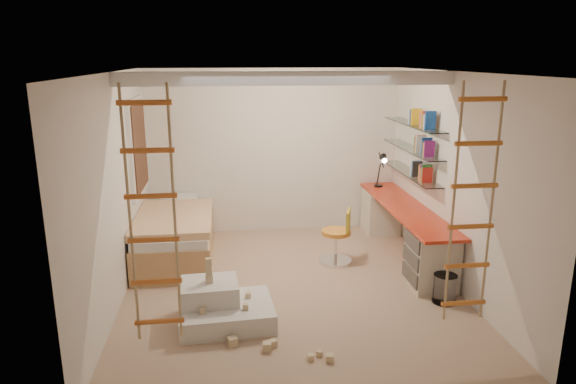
{
  "coord_description": "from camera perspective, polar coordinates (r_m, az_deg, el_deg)",
  "views": [
    {
      "loc": [
        -0.76,
        -5.76,
        2.77
      ],
      "look_at": [
        0.0,
        0.3,
        1.15
      ],
      "focal_mm": 32.0,
      "sensor_mm": 36.0,
      "label": 1
    }
  ],
  "objects": [
    {
      "name": "floor",
      "position": [
        6.44,
        0.34,
        -10.63
      ],
      "size": [
        4.5,
        4.5,
        0.0
      ],
      "primitive_type": "plane",
      "color": "tan",
      "rests_on": "ground"
    },
    {
      "name": "ceiling_beam",
      "position": [
        6.11,
        0.0,
        12.51
      ],
      "size": [
        4.0,
        0.18,
        0.16
      ],
      "primitive_type": "cube",
      "color": "white",
      "rests_on": "ceiling"
    },
    {
      "name": "window_frame",
      "position": [
        7.46,
        -16.43,
        4.83
      ],
      "size": [
        0.06,
        1.15,
        1.35
      ],
      "primitive_type": "cube",
      "color": "white",
      "rests_on": "wall_left"
    },
    {
      "name": "window_blind",
      "position": [
        7.46,
        -16.13,
        4.85
      ],
      "size": [
        0.02,
        1.0,
        1.2
      ],
      "primitive_type": "cube",
      "color": "#4C2D1E",
      "rests_on": "window_frame"
    },
    {
      "name": "rope_ladder_left",
      "position": [
        4.24,
        -14.84,
        -2.83
      ],
      "size": [
        0.41,
        0.04,
        2.13
      ],
      "primitive_type": null,
      "color": "#D16223",
      "rests_on": "ceiling"
    },
    {
      "name": "rope_ladder_right",
      "position": [
        4.7,
        19.82,
        -1.52
      ],
      "size": [
        0.41,
        0.04,
        2.13
      ],
      "primitive_type": null,
      "color": "orange",
      "rests_on": "ceiling"
    },
    {
      "name": "waste_bin",
      "position": [
        6.3,
        17.01,
        -10.23
      ],
      "size": [
        0.27,
        0.27,
        0.34
      ],
      "primitive_type": "cylinder",
      "color": "white",
      "rests_on": "floor"
    },
    {
      "name": "desk",
      "position": [
        7.46,
        12.69,
        -4.03
      ],
      "size": [
        0.56,
        2.8,
        0.75
      ],
      "color": "red",
      "rests_on": "floor"
    },
    {
      "name": "shelves",
      "position": [
        7.48,
        13.59,
        4.66
      ],
      "size": [
        0.25,
        1.8,
        0.71
      ],
      "color": "white",
      "rests_on": "wall_right"
    },
    {
      "name": "bed",
      "position": [
        7.44,
        -12.33,
        -4.67
      ],
      "size": [
        1.02,
        2.0,
        0.69
      ],
      "color": "#AD7F51",
      "rests_on": "floor"
    },
    {
      "name": "task_lamp",
      "position": [
        8.13,
        10.43,
        3.0
      ],
      "size": [
        0.14,
        0.36,
        0.57
      ],
      "color": "black",
      "rests_on": "desk"
    },
    {
      "name": "swivel_chair",
      "position": [
        7.1,
        5.51,
        -5.71
      ],
      "size": [
        0.57,
        0.57,
        0.77
      ],
      "color": "orange",
      "rests_on": "floor"
    },
    {
      "name": "play_platform",
      "position": [
        5.67,
        -7.38,
        -12.56
      ],
      "size": [
        1.03,
        0.83,
        0.44
      ],
      "color": "silver",
      "rests_on": "floor"
    },
    {
      "name": "toy_blocks",
      "position": [
        5.33,
        -4.04,
        -13.53
      ],
      "size": [
        1.26,
        1.04,
        0.71
      ],
      "color": "#CCB284",
      "rests_on": "floor"
    },
    {
      "name": "books",
      "position": [
        7.46,
        13.65,
        5.71
      ],
      "size": [
        0.14,
        0.7,
        0.92
      ],
      "color": "red",
      "rests_on": "shelves"
    }
  ]
}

